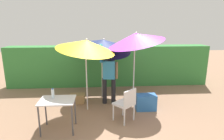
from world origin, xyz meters
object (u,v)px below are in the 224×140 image
person_vendor (109,75)px  chair_plastic (126,103)px  umbrella_orange (135,38)px  crate_cardboard (77,98)px  bottle_water (53,94)px  umbrella_rainbow (86,45)px  umbrella_yellow (103,44)px  cooler_box (146,102)px  folding_table (57,104)px

person_vendor → chair_plastic: person_vendor is taller
umbrella_orange → crate_cardboard: 2.62m
bottle_water → umbrella_rainbow: bearing=52.8°
umbrella_rainbow → person_vendor: 1.22m
umbrella_yellow → person_vendor: (0.17, -0.65, -0.87)m
umbrella_orange → cooler_box: 1.91m
umbrella_rainbow → person_vendor: size_ratio=1.19×
person_vendor → bottle_water: 1.94m
crate_cardboard → bottle_water: 1.69m
umbrella_rainbow → person_vendor: bearing=31.4°
umbrella_rainbow → folding_table: 1.74m
crate_cardboard → bottle_water: bearing=-104.0°
umbrella_rainbow → umbrella_yellow: (0.47, 1.04, -0.09)m
umbrella_rainbow → chair_plastic: umbrella_rainbow is taller
umbrella_orange → chair_plastic: 1.99m
chair_plastic → bottle_water: 1.80m
crate_cardboard → folding_table: folding_table is taller
umbrella_rainbow → cooler_box: umbrella_rainbow is taller
umbrella_orange → umbrella_yellow: umbrella_orange is taller
umbrella_rainbow → umbrella_yellow: umbrella_rainbow is taller
umbrella_yellow → chair_plastic: 2.29m
cooler_box → chair_plastic: bearing=-137.0°
crate_cardboard → folding_table: size_ratio=0.58×
folding_table → person_vendor: bearing=49.2°
crate_cardboard → umbrella_orange: bearing=-2.4°
folding_table → bottle_water: size_ratio=3.33×
umbrella_yellow → bottle_water: size_ratio=9.32×
bottle_water → person_vendor: bearing=44.7°
crate_cardboard → bottle_water: (-0.37, -1.47, 0.74)m
folding_table → bottle_water: bearing=136.6°
umbrella_yellow → crate_cardboard: 1.94m
cooler_box → folding_table: size_ratio=0.73×
umbrella_orange → person_vendor: (-0.80, -0.03, -1.11)m
chair_plastic → cooler_box: (0.68, 0.63, -0.28)m
umbrella_rainbow → umbrella_orange: 1.51m
umbrella_rainbow → bottle_water: 1.58m
folding_table → bottle_water: 0.26m
umbrella_rainbow → crate_cardboard: bearing=126.4°
umbrella_yellow → chair_plastic: (0.54, -1.81, -1.29)m
cooler_box → umbrella_rainbow: bearing=175.3°
umbrella_yellow → chair_plastic: size_ratio=2.51×
umbrella_yellow → person_vendor: size_ratio=1.19×
cooler_box → folding_table: (-2.32, -0.94, 0.44)m
person_vendor → folding_table: 1.95m
folding_table → umbrella_rainbow: bearing=59.9°
folding_table → umbrella_yellow: bearing=62.5°
umbrella_rainbow → bottle_water: size_ratio=9.35×
person_vendor → crate_cardboard: person_vendor is taller
person_vendor → crate_cardboard: 1.29m
chair_plastic → crate_cardboard: 1.92m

